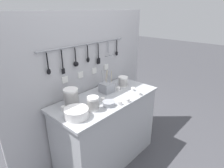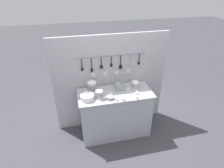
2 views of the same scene
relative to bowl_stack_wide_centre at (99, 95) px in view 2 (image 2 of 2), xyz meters
The scene contains 16 objects.
ground_plane 1.00m from the bowl_stack_wide_centre, 19.13° to the left, with size 20.00×20.00×0.00m, color #424247.
counter 0.59m from the bowl_stack_wide_centre, 19.13° to the left, with size 1.28×0.59×0.88m.
back_wall 0.52m from the bowl_stack_wide_centre, 55.96° to the left, with size 2.08×0.11×1.80m.
bowl_stack_wide_centre is the anchor object (origin of this frame).
bowl_stack_short_front 0.25m from the bowl_stack_wide_centre, 109.85° to the left, with size 0.15×0.15×0.18m.
bowl_stack_nested_right 0.69m from the bowl_stack_wide_centre, 13.99° to the left, with size 0.12×0.12×0.13m.
plate_stack 0.20m from the bowl_stack_wide_centre, behind, with size 0.23×0.23×0.09m.
steel_mixing_bowl 0.18m from the bowl_stack_wide_centre, 18.64° to the right, with size 0.13×0.13×0.04m.
cutlery_caddy 0.44m from the bowl_stack_wide_centre, 26.08° to the left, with size 0.14×0.14×0.28m.
cup_centre 0.64m from the bowl_stack_wide_centre, ahead, with size 0.05×0.05×0.04m.
cup_back_left 0.21m from the bowl_stack_wide_centre, 16.91° to the left, with size 0.05×0.05×0.04m.
cup_front_left 0.55m from the bowl_stack_wide_centre, 13.32° to the left, with size 0.05×0.05×0.04m.
cup_edge_near 0.39m from the bowl_stack_wide_centre, 22.59° to the right, with size 0.05×0.05×0.04m.
cup_front_right 0.29m from the bowl_stack_wide_centre, 26.56° to the right, with size 0.05×0.05×0.04m.
cup_by_caddy 0.30m from the bowl_stack_wide_centre, 134.00° to the left, with size 0.05×0.05×0.04m.
cup_mid_row 0.61m from the bowl_stack_wide_centre, 13.63° to the right, with size 0.05×0.05×0.04m.
Camera 2 is at (-0.66, -2.61, 2.61)m, focal length 30.00 mm.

